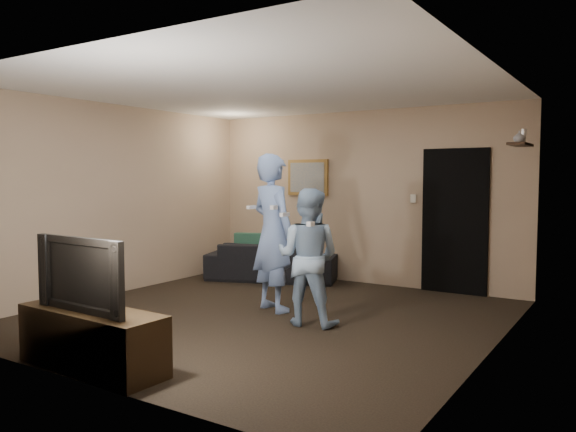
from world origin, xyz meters
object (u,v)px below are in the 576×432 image
Objects in this scene: television at (90,273)px; tv_console at (92,340)px; wii_player_right at (308,257)px; wii_player_left at (273,233)px; sofa at (272,261)px.

tv_console is at bearing 0.00° from television.
wii_player_right is (0.80, 2.21, -0.07)m from television.
tv_console is 1.33× the size of television.
wii_player_left is 0.79m from wii_player_right.
television reaches higher than sofa.
wii_player_right reaches higher than tv_console.
tv_console is (1.02, -4.20, -0.04)m from sofa.
tv_console is at bearing -109.78° from wii_player_right.
wii_player_right is at bearing 113.01° from sofa.
television is (0.00, 0.00, 0.56)m from tv_console.
tv_console is at bearing -92.43° from wii_player_left.
wii_player_left is 1.27× the size of wii_player_right.
wii_player_left reaches higher than sofa.
wii_player_right is at bearing 72.34° from television.
sofa is 2.73m from wii_player_right.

